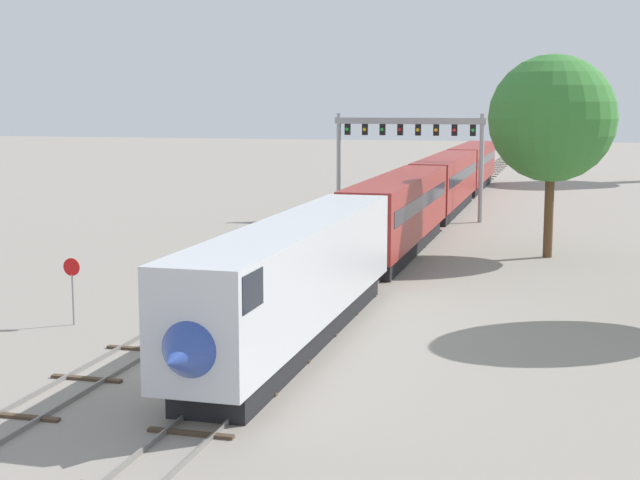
{
  "coord_description": "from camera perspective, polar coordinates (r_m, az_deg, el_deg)",
  "views": [
    {
      "loc": [
        12.13,
        -29.55,
        9.39
      ],
      "look_at": [
        1.0,
        12.0,
        3.0
      ],
      "focal_mm": 52.23,
      "sensor_mm": 36.0,
      "label": 1
    }
  ],
  "objects": [
    {
      "name": "ground_plane",
      "position": [
        33.3,
        -7.09,
        -8.0
      ],
      "size": [
        400.0,
        400.0,
        0.0
      ],
      "primitive_type": "plane",
      "color": "gray"
    },
    {
      "name": "signal_gantry",
      "position": [
        74.7,
        5.47,
        6.05
      ],
      "size": [
        12.1,
        0.49,
        8.51
      ],
      "color": "#999BA0",
      "rests_on": "ground"
    },
    {
      "name": "passenger_train",
      "position": [
        69.88,
        6.6,
        2.82
      ],
      "size": [
        3.04,
        91.1,
        4.8
      ],
      "color": "silver",
      "rests_on": "ground"
    },
    {
      "name": "track_near",
      "position": [
        71.9,
        2.31,
        0.99
      ],
      "size": [
        2.6,
        160.0,
        0.16
      ],
      "color": "slate",
      "rests_on": "ground"
    },
    {
      "name": "track_main",
      "position": [
        90.61,
        8.5,
        2.45
      ],
      "size": [
        2.6,
        200.0,
        0.16
      ],
      "color": "slate",
      "rests_on": "ground"
    },
    {
      "name": "stop_sign",
      "position": [
        40.73,
        -14.94,
        -2.48
      ],
      "size": [
        0.76,
        0.08,
        2.88
      ],
      "color": "gray",
      "rests_on": "ground"
    },
    {
      "name": "trackside_tree_left",
      "position": [
        57.81,
        14.04,
        7.22
      ],
      "size": [
        7.64,
        7.64,
        12.25
      ],
      "color": "brown",
      "rests_on": "ground"
    }
  ]
}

